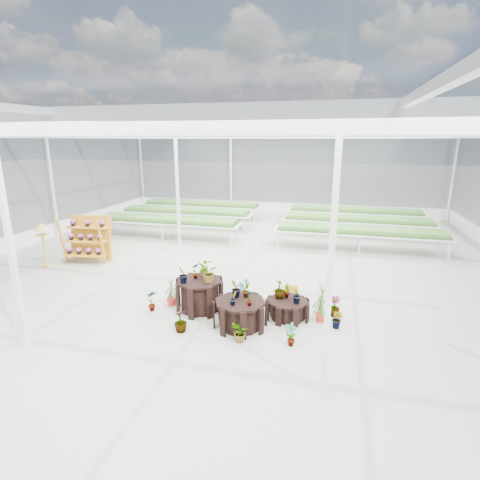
% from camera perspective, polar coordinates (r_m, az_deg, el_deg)
% --- Properties ---
extents(ground_plane, '(24.00, 24.00, 0.00)m').
position_cam_1_polar(ground_plane, '(10.89, -2.81, -7.41)').
color(ground_plane, gray).
rests_on(ground_plane, ground).
extents(greenhouse_shell, '(18.00, 24.00, 4.50)m').
position_cam_1_polar(greenhouse_shell, '(10.24, -2.97, 4.30)').
color(greenhouse_shell, white).
rests_on(greenhouse_shell, ground).
extents(steel_frame, '(18.00, 24.00, 4.50)m').
position_cam_1_polar(steel_frame, '(10.24, -2.97, 4.30)').
color(steel_frame, silver).
rests_on(steel_frame, ground).
extents(nursery_benches, '(16.00, 7.00, 0.84)m').
position_cam_1_polar(nursery_benches, '(17.48, 4.09, 2.69)').
color(nursery_benches, silver).
rests_on(nursery_benches, ground).
extents(plinth_tall, '(1.19, 1.19, 0.80)m').
position_cam_1_polar(plinth_tall, '(9.52, -6.16, -8.31)').
color(plinth_tall, black).
rests_on(plinth_tall, ground).
extents(plinth_mid, '(1.54, 1.54, 0.63)m').
position_cam_1_polar(plinth_mid, '(8.70, 0.03, -11.15)').
color(plinth_mid, black).
rests_on(plinth_mid, ground).
extents(plinth_low, '(1.26, 1.26, 0.45)m').
position_cam_1_polar(plinth_low, '(9.20, 7.28, -10.37)').
color(plinth_low, black).
rests_on(plinth_low, ground).
extents(shelf_rack, '(1.59, 0.98, 1.60)m').
position_cam_1_polar(shelf_rack, '(14.04, -22.36, 0.06)').
color(shelf_rack, '#B17219').
rests_on(shelf_rack, ground).
extents(bird_table, '(0.39, 0.39, 1.52)m').
position_cam_1_polar(bird_table, '(14.07, -27.70, -0.68)').
color(bird_table, '#B58C40').
rests_on(bird_table, ground).
extents(nursery_plants, '(4.84, 2.83, 1.29)m').
position_cam_1_polar(nursery_plants, '(9.28, -0.71, -7.95)').
color(nursery_plants, '#3E6C2B').
rests_on(nursery_plants, ground).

